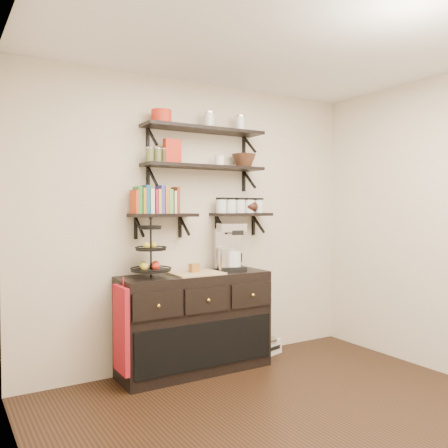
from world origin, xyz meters
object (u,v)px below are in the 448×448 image
fruit_stand (151,257)px  coffee_maker (230,248)px  sideboard (195,322)px  radio (268,346)px

fruit_stand → coffee_maker: bearing=1.9°
fruit_stand → coffee_maker: 0.82m
sideboard → fruit_stand: (-0.42, 0.00, 0.62)m
sideboard → coffee_maker: size_ratio=3.10×
coffee_maker → radio: size_ratio=1.49×
sideboard → fruit_stand: bearing=179.5°
sideboard → radio: (0.88, 0.06, -0.37)m
fruit_stand → radio: (1.30, 0.06, -0.99)m
fruit_stand → radio: 1.64m
sideboard → radio: bearing=4.0°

